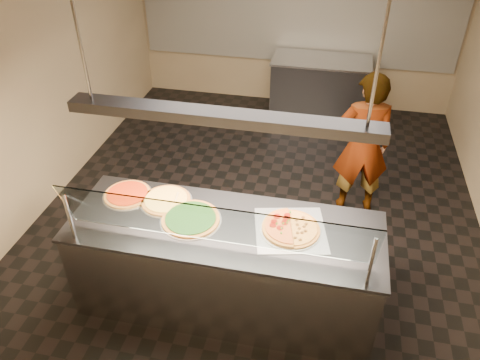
% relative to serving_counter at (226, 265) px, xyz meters
% --- Properties ---
extents(ground, '(5.00, 6.00, 0.02)m').
position_rel_serving_counter_xyz_m(ground, '(0.07, 1.43, -0.48)').
color(ground, black).
rests_on(ground, ground).
extents(wall_back, '(5.00, 0.02, 3.00)m').
position_rel_serving_counter_xyz_m(wall_back, '(0.07, 4.44, 1.03)').
color(wall_back, '#9D8765').
rests_on(wall_back, ground).
extents(wall_front, '(5.00, 0.02, 3.00)m').
position_rel_serving_counter_xyz_m(wall_front, '(0.07, -1.58, 1.03)').
color(wall_front, '#9D8765').
rests_on(wall_front, ground).
extents(wall_left, '(0.02, 6.00, 3.00)m').
position_rel_serving_counter_xyz_m(wall_left, '(-2.44, 1.43, 1.03)').
color(wall_left, '#9D8765').
rests_on(wall_left, ground).
extents(tile_band, '(4.90, 0.02, 1.20)m').
position_rel_serving_counter_xyz_m(tile_band, '(0.07, 4.41, 0.83)').
color(tile_band, silver).
rests_on(tile_band, wall_back).
extents(serving_counter, '(2.65, 0.94, 0.93)m').
position_rel_serving_counter_xyz_m(serving_counter, '(0.00, 0.00, 0.00)').
color(serving_counter, '#B7B7BC').
rests_on(serving_counter, ground).
extents(sneeze_guard, '(2.41, 0.18, 0.54)m').
position_rel_serving_counter_xyz_m(sneeze_guard, '(-0.00, -0.34, 0.76)').
color(sneeze_guard, '#B7B7BC').
rests_on(sneeze_guard, serving_counter).
extents(perforated_tray, '(0.69, 0.69, 0.01)m').
position_rel_serving_counter_xyz_m(perforated_tray, '(0.54, 0.06, 0.47)').
color(perforated_tray, silver).
rests_on(perforated_tray, serving_counter).
extents(half_pizza_pepperoni, '(0.34, 0.51, 0.05)m').
position_rel_serving_counter_xyz_m(half_pizza_pepperoni, '(0.43, 0.06, 0.50)').
color(half_pizza_pepperoni, brown).
rests_on(half_pizza_pepperoni, perforated_tray).
extents(half_pizza_sausage, '(0.34, 0.51, 0.04)m').
position_rel_serving_counter_xyz_m(half_pizza_sausage, '(0.66, 0.06, 0.49)').
color(half_pizza_sausage, brown).
rests_on(half_pizza_sausage, perforated_tray).
extents(pizza_spinach, '(0.52, 0.52, 0.03)m').
position_rel_serving_counter_xyz_m(pizza_spinach, '(-0.30, 0.01, 0.48)').
color(pizza_spinach, silver).
rests_on(pizza_spinach, serving_counter).
extents(pizza_cheese, '(0.47, 0.47, 0.03)m').
position_rel_serving_counter_xyz_m(pizza_cheese, '(-0.59, 0.21, 0.48)').
color(pizza_cheese, silver).
rests_on(pizza_cheese, serving_counter).
extents(pizza_tomato, '(0.45, 0.45, 0.03)m').
position_rel_serving_counter_xyz_m(pizza_tomato, '(-0.96, 0.22, 0.48)').
color(pizza_tomato, silver).
rests_on(pizza_tomato, serving_counter).
extents(pizza_spatula, '(0.20, 0.23, 0.02)m').
position_rel_serving_counter_xyz_m(pizza_spatula, '(-0.46, 0.21, 0.49)').
color(pizza_spatula, '#B7B7BC').
rests_on(pizza_spatula, pizza_spinach).
extents(prep_table, '(1.48, 0.74, 0.93)m').
position_rel_serving_counter_xyz_m(prep_table, '(0.53, 3.98, 0.00)').
color(prep_table, '#3C3C41').
rests_on(prep_table, ground).
extents(worker, '(0.67, 0.49, 1.70)m').
position_rel_serving_counter_xyz_m(worker, '(1.14, 1.70, 0.39)').
color(worker, '#2A2633').
rests_on(worker, ground).
extents(heat_lamp_housing, '(2.30, 0.18, 0.08)m').
position_rel_serving_counter_xyz_m(heat_lamp_housing, '(-0.00, -0.00, 1.48)').
color(heat_lamp_housing, '#3C3C41').
rests_on(heat_lamp_housing, ceiling).
extents(lamp_rod_left, '(0.02, 0.02, 1.01)m').
position_rel_serving_counter_xyz_m(lamp_rod_left, '(-1.00, -0.00, 2.03)').
color(lamp_rod_left, '#B7B7BC').
rests_on(lamp_rod_left, ceiling).
extents(lamp_rod_right, '(0.02, 0.02, 1.01)m').
position_rel_serving_counter_xyz_m(lamp_rod_right, '(1.00, -0.00, 2.03)').
color(lamp_rod_right, '#B7B7BC').
rests_on(lamp_rod_right, ceiling).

